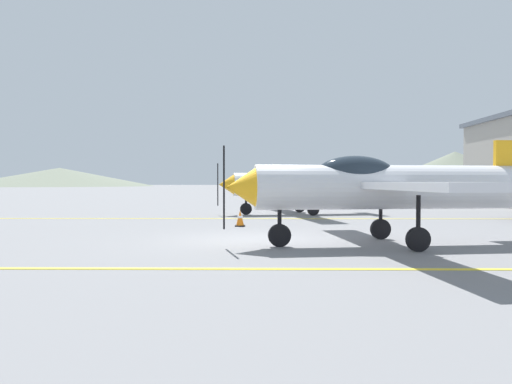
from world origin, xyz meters
name	(u,v)px	position (x,y,z in m)	size (l,w,h in m)	color
ground_plane	(254,241)	(0.00, 0.00, 0.00)	(400.00, 400.00, 0.00)	slate
apron_line_near	(251,269)	(0.00, -3.86, 0.01)	(80.00, 0.16, 0.01)	yellow
apron_line_far	(257,219)	(0.00, 7.41, 0.01)	(80.00, 0.16, 0.01)	yellow
airplane_near	(379,186)	(3.18, -0.68, 1.52)	(7.89, 9.05, 2.70)	silver
airplane_mid	(296,184)	(1.96, 10.30, 1.52)	(7.91, 9.02, 2.70)	white
traffic_cone_side	(240,218)	(-0.57, 4.12, 0.29)	(0.36, 0.36, 0.59)	black
hill_left	(60,177)	(-70.66, 145.92, 3.22)	(65.36, 65.36, 6.43)	slate
hill_centerleft	(455,169)	(62.60, 133.04, 5.62)	(51.65, 51.65, 11.23)	slate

